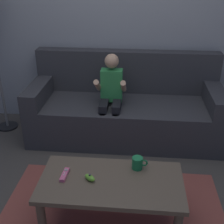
{
  "coord_description": "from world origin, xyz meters",
  "views": [
    {
      "loc": [
        0.25,
        -1.73,
        1.78
      ],
      "look_at": [
        0.03,
        0.61,
        0.61
      ],
      "focal_mm": 47.56,
      "sensor_mm": 36.0,
      "label": 1
    }
  ],
  "objects": [
    {
      "name": "game_remote_pink_near_edge",
      "position": [
        -0.25,
        -0.06,
        0.42
      ],
      "size": [
        0.04,
        0.14,
        0.03
      ],
      "color": "pink",
      "rests_on": "coffee_table"
    },
    {
      "name": "person_seated_on_couch",
      "position": [
        -0.03,
        1.1,
        0.56
      ],
      "size": [
        0.32,
        0.39,
        0.97
      ],
      "color": "black",
      "rests_on": "ground"
    },
    {
      "name": "coffee_mug",
      "position": [
        0.27,
        0.08,
        0.46
      ],
      "size": [
        0.12,
        0.08,
        0.09
      ],
      "color": "#1E7F47",
      "rests_on": "coffee_table"
    },
    {
      "name": "nunchuk_lime",
      "position": [
        -0.06,
        -0.09,
        0.43
      ],
      "size": [
        0.1,
        0.09,
        0.05
      ],
      "color": "#72C638",
      "rests_on": "coffee_table"
    },
    {
      "name": "coffee_table",
      "position": [
        0.09,
        -0.08,
        0.35
      ],
      "size": [
        1.02,
        0.52,
        0.41
      ],
      "color": "brown",
      "rests_on": "ground"
    },
    {
      "name": "wall_back",
      "position": [
        0.0,
        1.67,
        1.25
      ],
      "size": [
        4.6,
        0.05,
        2.5
      ],
      "primitive_type": "cube",
      "color": "#999EA8",
      "rests_on": "ground"
    },
    {
      "name": "area_rug",
      "position": [
        0.09,
        -0.08,
        0.0
      ],
      "size": [
        1.77,
        1.31,
        0.01
      ],
      "primitive_type": "cube",
      "color": "#9E4C42",
      "rests_on": "ground"
    },
    {
      "name": "couch",
      "position": [
        0.11,
        1.28,
        0.31
      ],
      "size": [
        2.08,
        0.8,
        0.91
      ],
      "color": "#38383D",
      "rests_on": "ground"
    },
    {
      "name": "ground_plane",
      "position": [
        0.0,
        0.0,
        0.0
      ],
      "size": [
        9.21,
        9.21,
        0.0
      ],
      "primitive_type": "plane",
      "color": "#4C4742"
    }
  ]
}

